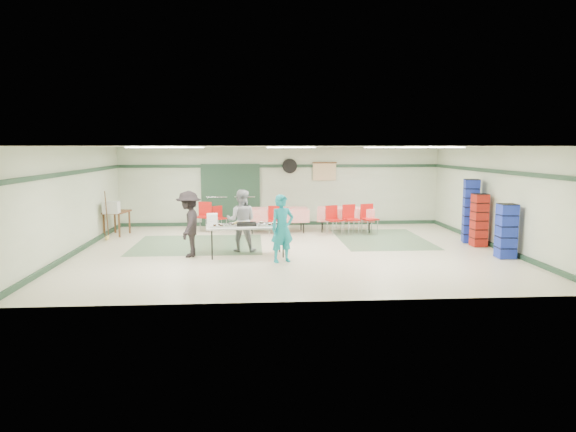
{
  "coord_description": "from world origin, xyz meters",
  "views": [
    {
      "loc": [
        -0.99,
        -13.15,
        2.67
      ],
      "look_at": [
        -0.09,
        -0.3,
        0.95
      ],
      "focal_mm": 32.0,
      "sensor_mm": 36.0,
      "label": 1
    }
  ],
  "objects": [
    {
      "name": "double_door_right",
      "position": [
        -1.25,
        4.44,
        1.05
      ],
      "size": [
        0.9,
        0.06,
        2.1
      ],
      "primitive_type": "cube",
      "color": "gray",
      "rests_on": "floor"
    },
    {
      "name": "wall_right",
      "position": [
        5.5,
        0.0,
        1.35
      ],
      "size": [
        0.0,
        9.0,
        9.0
      ],
      "primitive_type": "plane",
      "rotation": [
        1.57,
        0.0,
        -1.57
      ],
      "color": "beige",
      "rests_on": "floor"
    },
    {
      "name": "chair_loose_a",
      "position": [
        -2.09,
        3.45,
        0.48
      ],
      "size": [
        0.52,
        0.52,
        0.79
      ],
      "rotation": [
        0.0,
        0.0,
        0.63
      ],
      "color": "red",
      "rests_on": "floor"
    },
    {
      "name": "chair_a",
      "position": [
        2.03,
        2.42,
        0.57
      ],
      "size": [
        0.53,
        0.53,
        0.92
      ],
      "rotation": [
        0.0,
        0.0,
        0.26
      ],
      "color": "red",
      "rests_on": "floor"
    },
    {
      "name": "ceiling",
      "position": [
        0.0,
        0.0,
        2.7
      ],
      "size": [
        11.0,
        11.0,
        0.0
      ],
      "primitive_type": "plane",
      "rotation": [
        3.14,
        0.0,
        0.0
      ],
      "color": "silver",
      "rests_on": "wall_back"
    },
    {
      "name": "sheet_tray_left",
      "position": [
        -1.7,
        -0.67,
        0.77
      ],
      "size": [
        0.64,
        0.51,
        0.02
      ],
      "primitive_type": "cube",
      "rotation": [
        0.0,
        0.0,
        0.08
      ],
      "color": "silver",
      "rests_on": "serving_table"
    },
    {
      "name": "volunteer_teal",
      "position": [
        -0.3,
        -1.32,
        0.8
      ],
      "size": [
        0.68,
        0.57,
        1.59
      ],
      "primitive_type": "imported",
      "rotation": [
        0.0,
        0.0,
        0.4
      ],
      "color": "teal",
      "rests_on": "floor"
    },
    {
      "name": "double_door_left",
      "position": [
        -2.2,
        4.44,
        1.05
      ],
      "size": [
        0.9,
        0.06,
        2.1
      ],
      "primitive_type": "cube",
      "color": "gray",
      "rests_on": "floor"
    },
    {
      "name": "sheet_tray_mid",
      "position": [
        -1.29,
        -0.45,
        0.77
      ],
      "size": [
        0.62,
        0.49,
        0.02
      ],
      "primitive_type": "cube",
      "rotation": [
        0.0,
        0.0,
        0.08
      ],
      "color": "silver",
      "rests_on": "serving_table"
    },
    {
      "name": "green_patch_a",
      "position": [
        -2.5,
        1.0,
        0.0
      ],
      "size": [
        3.5,
        3.0,
        0.01
      ],
      "primitive_type": "cube",
      "color": "#597757",
      "rests_on": "floor"
    },
    {
      "name": "office_printer",
      "position": [
        -5.15,
        2.21,
        0.92
      ],
      "size": [
        0.44,
        0.39,
        0.35
      ],
      "primitive_type": "cube",
      "rotation": [
        0.0,
        0.0,
        0.02
      ],
      "color": "#B3B2AE",
      "rests_on": "printer_table"
    },
    {
      "name": "chair_d",
      "position": [
        -0.3,
        2.42,
        0.55
      ],
      "size": [
        0.44,
        0.44,
        0.9
      ],
      "rotation": [
        0.0,
        0.0,
        -0.05
      ],
      "color": "red",
      "rests_on": "floor"
    },
    {
      "name": "trim_left",
      "position": [
        -5.47,
        0.0,
        2.05
      ],
      "size": [
        0.06,
        9.0,
        0.1
      ],
      "primitive_type": "cube",
      "rotation": [
        0.0,
        0.0,
        1.57
      ],
      "color": "#203C29",
      "rests_on": "wall_back"
    },
    {
      "name": "baseboard_left",
      "position": [
        -5.47,
        0.0,
        0.06
      ],
      "size": [
        0.06,
        9.0,
        0.12
      ],
      "primitive_type": "cube",
      "rotation": [
        0.0,
        0.0,
        1.57
      ],
      "color": "#203C29",
      "rests_on": "floor"
    },
    {
      "name": "scroll_banner",
      "position": [
        1.5,
        4.44,
        1.85
      ],
      "size": [
        0.8,
        0.02,
        0.6
      ],
      "primitive_type": "cube",
      "color": "#D9BC88",
      "rests_on": "wall_back"
    },
    {
      "name": "wall_front",
      "position": [
        0.0,
        -4.5,
        1.35
      ],
      "size": [
        11.0,
        0.0,
        11.0
      ],
      "primitive_type": "plane",
      "rotation": [
        -1.57,
        0.0,
        0.0
      ],
      "color": "beige",
      "rests_on": "floor"
    },
    {
      "name": "serving_table",
      "position": [
        -1.13,
        -0.59,
        0.72
      ],
      "size": [
        2.05,
        0.96,
        0.76
      ],
      "rotation": [
        0.0,
        0.0,
        0.08
      ],
      "color": "beige",
      "rests_on": "floor"
    },
    {
      "name": "trim_back",
      "position": [
        0.0,
        4.47,
        2.05
      ],
      "size": [
        11.0,
        0.06,
        0.1
      ],
      "primitive_type": "cube",
      "color": "#203C29",
      "rests_on": "wall_back"
    },
    {
      "name": "crate_stack_red",
      "position": [
        5.15,
        0.22,
        0.72
      ],
      "size": [
        0.38,
        0.38,
        1.44
      ],
      "primitive_type": "cube",
      "rotation": [
        0.0,
        0.0,
        0.02
      ],
      "color": "maroon",
      "rests_on": "floor"
    },
    {
      "name": "crate_stack_blue_a",
      "position": [
        5.15,
        0.79,
        0.9
      ],
      "size": [
        0.47,
        0.47,
        1.8
      ],
      "primitive_type": "cube",
      "rotation": [
        0.0,
        0.0,
        -0.23
      ],
      "color": "#1B29A3",
      "rests_on": "floor"
    },
    {
      "name": "chair_c",
      "position": [
        2.6,
        2.42,
        0.58
      ],
      "size": [
        0.55,
        0.55,
        0.94
      ],
      "rotation": [
        0.0,
        0.0,
        0.31
      ],
      "color": "red",
      "rests_on": "floor"
    },
    {
      "name": "dining_table_b",
      "position": [
        -0.21,
        2.99,
        0.57
      ],
      "size": [
        1.97,
        0.93,
        0.77
      ],
      "rotation": [
        0.0,
        0.0,
        0.03
      ],
      "color": "red",
      "rests_on": "floor"
    },
    {
      "name": "wall_fan",
      "position": [
        0.3,
        4.44,
        2.05
      ],
      "size": [
        0.5,
        0.1,
        0.5
      ],
      "primitive_type": "cylinder",
      "rotation": [
        1.57,
        0.0,
        0.0
      ],
      "color": "black",
      "rests_on": "wall_back"
    },
    {
      "name": "baseboard_right",
      "position": [
        5.47,
        0.0,
        0.06
      ],
      "size": [
        0.06,
        9.0,
        0.12
      ],
      "primitive_type": "cube",
      "rotation": [
        0.0,
        0.0,
        1.57
      ],
      "color": "#203C29",
      "rests_on": "floor"
    },
    {
      "name": "printer_table",
      "position": [
        -5.15,
        2.76,
        0.64
      ],
      "size": [
        0.74,
        1.01,
        0.74
      ],
      "rotation": [
        0.0,
        0.0,
        -0.17
      ],
      "color": "brown",
      "rests_on": "floor"
    },
    {
      "name": "wall_left",
      "position": [
        -5.5,
        0.0,
        1.35
      ],
      "size": [
        0.0,
        9.0,
        9.0
      ],
      "primitive_type": "plane",
      "rotation": [
        1.57,
        0.0,
        1.57
      ],
      "color": "beige",
      "rests_on": "floor"
    },
    {
      "name": "chair_loose_b",
      "position": [
        -2.54,
        3.27,
        0.58
      ],
      "size": [
        0.55,
        0.55,
        0.95
      ],
      "rotation": [
        0.0,
        0.0,
        -0.3
      ],
      "color": "red",
      "rests_on": "floor"
    },
    {
      "name": "foam_box_stack",
      "position": [
        -1.99,
        -0.5,
        0.91
      ],
      "size": [
        0.28,
        0.26,
        0.3
      ],
      "primitive_type": "cube",
      "rotation": [
        0.0,
        0.0,
        0.08
      ],
      "color": "white",
      "rests_on": "serving_table"
    },
    {
      "name": "volunteer_grey",
      "position": [
        -1.28,
        -0.0,
        0.8
      ],
      "size": [
        0.85,
        0.7,
        1.61
      ],
      "primitive_type": "imported",
      "rotation": [
        0.0,
        0.0,
        3.02
      ],
      "color": "gray",
      "rests_on": "floor"
    },
    {
      "name": "dining_table_a",
      "position": [
        1.99,
        2.99,
        0.57
      ],
      "size": [
        1.89,
        1.06,
        0.77
      ],
      "rotation": [
        0.0,
        0.0,
        -0.16
      ],
      "color": "red",
      "rests_on": "floor"
    },
    {
      "name": "trim_right",
      "position": [
        5.47,
        0.0,
        2.05
      ],
      "size": [
        0.06,
        9.0,
        0.1
      ],
      "primitive_type": "cube",
      "rotation": [
        0.0,
        0.0,
        1.57
      ],
      "color": "#203C29",
      "rests_on": "wall_back"
    },
    {
      "name": "crate_stack_blue_b",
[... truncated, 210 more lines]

